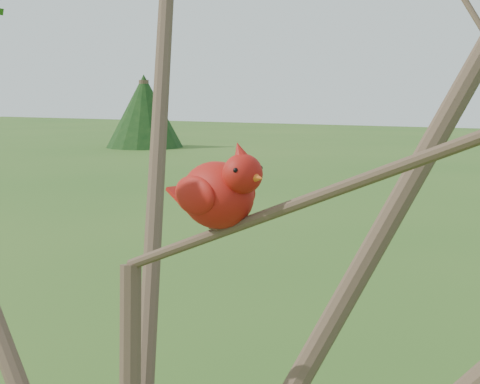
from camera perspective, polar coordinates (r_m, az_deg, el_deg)
The scene contains 2 objects.
crabapple_tree at distance 1.03m, azimuth -9.29°, elevation 1.77°, with size 2.35×2.05×2.95m.
cardinal at distance 1.07m, azimuth -1.54°, elevation -0.00°, with size 0.20×0.13×0.14m.
Camera 1 is at (0.63, -0.85, 2.23)m, focal length 55.00 mm.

